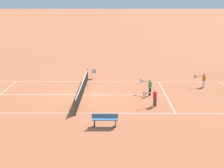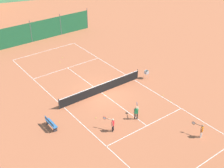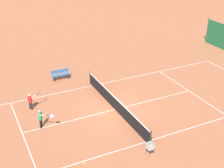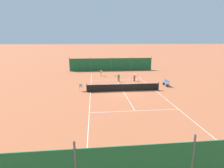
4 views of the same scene
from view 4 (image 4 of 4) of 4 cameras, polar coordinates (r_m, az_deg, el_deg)
The scene contains 15 objects.
ground_plane at distance 22.00m, azimuth 3.71°, elevation -2.32°, with size 600.00×600.00×0.00m, color #B7603D.
court_line_markings at distance 22.00m, azimuth 3.71°, elevation -2.31°, with size 8.25×23.85×0.01m.
tennis_net at distance 21.86m, azimuth 3.73°, elevation -1.06°, with size 9.18×0.08×1.06m.
windscreen_fence_near at distance 36.81m, azimuth -0.25°, elevation 6.41°, with size 17.28×0.08×2.90m.
player_near_service at distance 31.22m, azimuth -3.60°, elevation 3.86°, with size 0.38×1.03×1.17m.
player_near_baseline at distance 26.75m, azimuth 2.11°, elevation 2.27°, with size 0.85×0.86×1.26m.
player_far_service at distance 27.29m, azimuth 7.40°, elevation 2.33°, with size 0.52×1.01×1.20m.
tennis_ball_far_corner at distance 26.60m, azimuth -6.91°, elevation 0.56°, with size 0.07×0.07×0.07m, color #CCE033.
tennis_ball_by_net_left at distance 22.47m, azimuth 3.45°, elevation -1.88°, with size 0.07×0.07×0.07m, color #CCE033.
tennis_ball_alley_left at distance 25.42m, azimuth 8.71°, elevation -0.13°, with size 0.07×0.07×0.07m, color #CCE033.
tennis_ball_near_corner at distance 14.55m, azimuth 9.07°, elevation -11.15°, with size 0.07×0.07×0.07m, color #CCE033.
tennis_ball_mid_court at distance 25.53m, azimuth -7.34°, elevation -0.02°, with size 0.07×0.07×0.07m, color #CCE033.
tennis_ball_service_box at distance 13.56m, azimuth 6.61°, elevation -13.03°, with size 0.07×0.07×0.07m, color #CCE033.
ball_hopper at distance 22.10m, azimuth -10.17°, elevation -0.66°, with size 0.36×0.36×0.89m.
courtside_bench at distance 25.46m, azimuth 17.22°, elevation 0.38°, with size 0.36×1.50×0.84m.
Camera 4 is at (3.56, 20.81, 6.18)m, focal length 28.00 mm.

